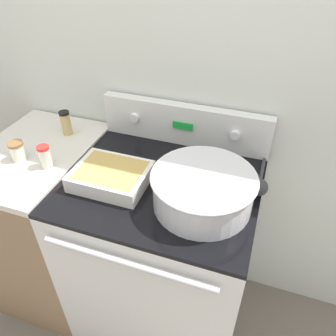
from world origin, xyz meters
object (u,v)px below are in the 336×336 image
Objects in this scene: spice_jar_red_cap at (45,157)px; spice_jar_black_cap at (66,123)px; casserole_dish at (111,175)px; spice_jar_brown_cap at (17,151)px; mixing_bowl at (203,188)px; ladle at (260,184)px.

spice_jar_black_cap reaches higher than spice_jar_red_cap.
casserole_dish is 0.43m from spice_jar_brown_cap.
mixing_bowl is 1.31× the size of casserole_dish.
mixing_bowl is at bearing -0.56° from casserole_dish.
ladle is 0.90m from spice_jar_black_cap.
spice_jar_red_cap reaches higher than ladle.
spice_jar_black_cap reaches higher than ladle.
spice_jar_black_cap is (-0.71, 0.24, -0.00)m from mixing_bowl.
spice_jar_red_cap is at bearing -169.82° from ladle.
spice_jar_red_cap is at bearing -178.29° from casserole_dish.
ladle is at bearing 8.49° from spice_jar_brown_cap.
spice_jar_black_cap is at bearing 145.56° from casserole_dish.
spice_jar_red_cap is (-0.65, -0.00, -0.01)m from mixing_bowl.
spice_jar_brown_cap reaches higher than casserole_dish.
ladle is 0.99m from spice_jar_brown_cap.
spice_jar_red_cap reaches higher than spice_jar_brown_cap.
mixing_bowl is at bearing -141.92° from ladle.
spice_jar_black_cap is (-0.35, 0.24, 0.04)m from casserole_dish.
casserole_dish is at bearing -165.54° from ladle.
mixing_bowl is 0.75m from spice_jar_black_cap.
mixing_bowl is at bearing 0.06° from spice_jar_brown_cap.
spice_jar_black_cap is at bearing 104.36° from spice_jar_red_cap.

